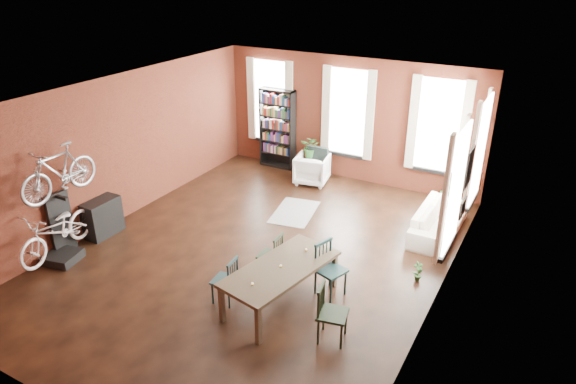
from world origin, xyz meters
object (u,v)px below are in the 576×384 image
Objects in this scene: dining_chair_b at (270,255)px; cream_sofa at (439,216)px; dining_chair_c at (333,314)px; bike_trainer at (63,257)px; plant_stand at (310,167)px; console_table at (103,217)px; bookshelf at (278,129)px; dining_table at (281,285)px; dining_chair_d at (331,270)px; bicycle_floor at (52,210)px; dining_chair_a at (225,280)px; white_armchair at (312,168)px.

dining_chair_b reaches higher than cream_sofa.
cream_sofa is (0.59, 4.16, -0.07)m from dining_chair_c.
bike_trainer is 1.09× the size of plant_stand.
console_table is 5.52m from plant_stand.
dining_table is at bearing -59.47° from bookshelf.
dining_table is 0.91m from dining_chair_d.
console_table reaches higher than bike_trainer.
bicycle_floor is at bearing -86.24° from console_table.
bookshelf is at bearing 132.02° from dining_table.
bike_trainer is at bearing 125.77° from dining_chair_d.
bookshelf is (-2.35, 5.86, 0.68)m from dining_chair_a.
dining_chair_d is at bearing 4.37° from console_table.
dining_chair_b is at bearing 13.72° from bicycle_floor.
dining_table is 5.61m from plant_stand.
bookshelf is at bearing 71.07° from bicycle_floor.
dining_chair_b is 4.18m from bicycle_floor.
dining_table is 2.66× the size of console_table.
dining_table is at bearing -68.32° from plant_stand.
dining_chair_c is at bearing 83.53° from dining_chair_a.
bicycle_floor is at bearing 127.07° from cream_sofa.
bookshelf reaches higher than white_armchair.
dining_chair_b reaches higher than bike_trainer.
bookshelf reaches higher than bike_trainer.
bookshelf reaches higher than dining_chair_a.
white_armchair reaches higher than bike_trainer.
bookshelf reaches higher than console_table.
dining_chair_d is at bearing 17.27° from bike_trainer.
white_armchair is at bearing -56.50° from plant_stand.
dining_chair_a reaches higher than white_armchair.
plant_stand reaches higher than bike_trainer.
cream_sofa is at bearing 29.33° from console_table.
bicycle_floor reaches higher than console_table.
dining_chair_a is at bearing -143.21° from dining_table.
dining_chair_d is at bearing 57.30° from dining_table.
dining_table is at bearing 155.19° from cream_sofa.
cream_sofa is at bearing 28.89° from bicycle_floor.
dining_chair_a reaches higher than console_table.
dining_chair_d is 1.79× the size of plant_stand.
plant_stand is (-1.48, 4.57, -0.16)m from dining_chair_b.
dining_chair_b is 0.47× the size of bicycle_floor.
console_table is (-5.64, 0.66, -0.08)m from dining_chair_c.
white_armchair is at bearing 66.28° from bike_trainer.
dining_chair_a is at bearing -10.36° from console_table.
console_table is 1.46× the size of plant_stand.
dining_chair_a is at bearing 143.71° from dining_chair_d.
dining_chair_c is at bearing -135.40° from dining_chair_d.
dining_chair_c is 4.21m from cream_sofa.
bookshelf is 1.06× the size of cream_sofa.
dining_chair_a is 3.65m from bicycle_floor.
dining_chair_b is 0.42× the size of cream_sofa.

